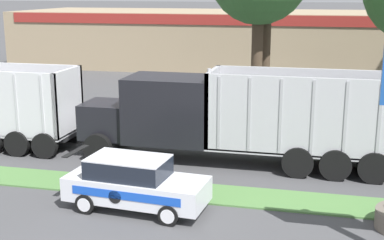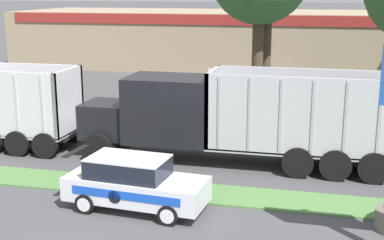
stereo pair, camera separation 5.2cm
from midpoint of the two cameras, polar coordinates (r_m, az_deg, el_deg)
name	(u,v)px [view 2 (the right image)]	position (r m, az deg, el deg)	size (l,w,h in m)	color
grass_verge	(158,189)	(18.42, -3.56, -7.38)	(120.00, 1.73, 0.06)	#517F42
centre_line_4	(106,144)	(24.06, -9.10, -2.51)	(2.40, 0.14, 0.01)	yellow
centre_line_5	(226,152)	(22.59, 3.68, -3.43)	(2.40, 0.14, 0.01)	yellow
centre_line_6	(359,161)	(22.36, 17.48, -4.24)	(2.40, 0.14, 0.01)	yellow
dump_truck_trail	(202,118)	(21.04, 1.19, 0.25)	(12.05, 2.67, 3.83)	black
rally_car	(134,183)	(16.71, -6.09, -6.68)	(4.51, 2.12, 1.70)	silver
store_building_backdrop	(260,39)	(48.12, 7.34, 8.55)	(42.84, 12.10, 4.83)	#9E896B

